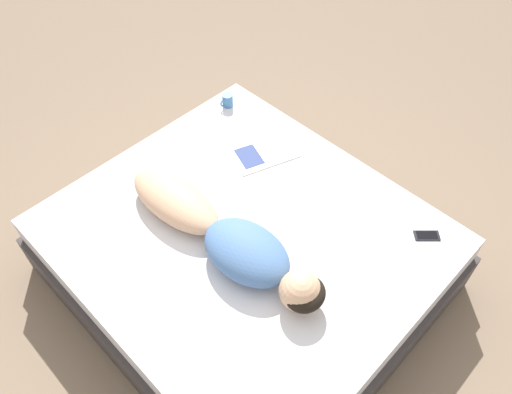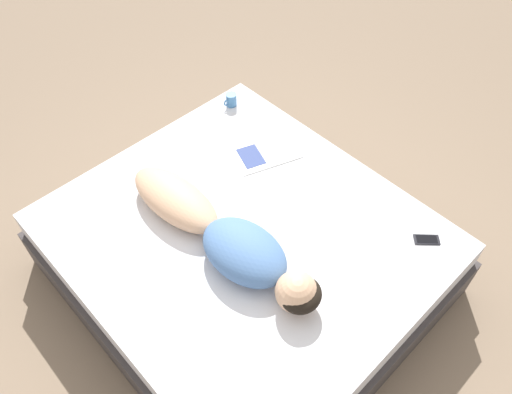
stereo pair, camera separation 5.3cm
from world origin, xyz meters
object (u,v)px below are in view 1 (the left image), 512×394
object	(u,v)px
person	(227,238)
cell_phone	(427,236)
open_magazine	(263,152)
coffee_mug	(227,100)

from	to	relation	value
person	cell_phone	xyz separation A→B (m)	(-0.82, 0.72, -0.09)
person	open_magazine	bearing A→B (deg)	-154.35
cell_phone	open_magazine	bearing A→B (deg)	-125.88
person	open_magazine	world-z (taller)	person
open_magazine	coffee_mug	xyz separation A→B (m)	(-0.16, -0.50, 0.04)
cell_phone	coffee_mug	bearing A→B (deg)	-134.32
coffee_mug	cell_phone	world-z (taller)	coffee_mug
open_magazine	cell_phone	size ratio (longest dim) A/B	3.27
coffee_mug	cell_phone	size ratio (longest dim) A/B	0.72
person	coffee_mug	size ratio (longest dim) A/B	12.89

